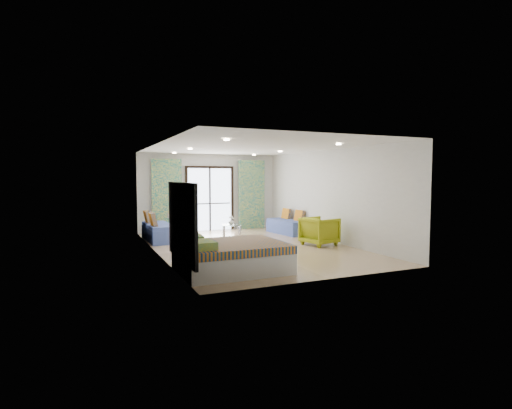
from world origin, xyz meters
name	(u,v)px	position (x,y,z in m)	size (l,w,h in m)	color
floor	(251,247)	(0.00, 0.00, 0.00)	(5.00, 7.50, 0.01)	tan
ceiling	(251,147)	(0.00, 0.00, 2.70)	(5.00, 7.50, 0.01)	silver
wall_back	(210,192)	(0.00, 3.75, 1.35)	(5.00, 0.01, 2.70)	silver
wall_front	(331,207)	(0.00, -3.75, 1.35)	(5.00, 0.01, 2.70)	silver
wall_left	(157,199)	(-2.50, 0.00, 1.35)	(0.01, 7.50, 2.70)	silver
wall_right	(329,196)	(2.50, 0.00, 1.35)	(0.01, 7.50, 2.70)	silver
balcony_door	(210,195)	(0.00, 3.72, 1.26)	(1.76, 0.08, 2.28)	black
balcony_rail	(210,204)	(0.00, 3.73, 0.95)	(1.52, 0.03, 0.04)	#595451
curtain_left	(167,196)	(-1.55, 3.57, 1.25)	(1.00, 0.10, 2.50)	beige
curtain_right	(252,195)	(1.55, 3.57, 1.25)	(1.00, 0.10, 2.50)	beige
downlight_a	(227,140)	(-1.40, -2.00, 2.67)	(0.12, 0.12, 0.02)	#FFE0B2
downlight_b	(339,144)	(1.40, -2.00, 2.67)	(0.12, 0.12, 0.02)	#FFE0B2
downlight_c	(190,149)	(-1.40, 1.00, 2.67)	(0.12, 0.12, 0.02)	#FFE0B2
downlight_d	(280,152)	(1.40, 1.00, 2.67)	(0.12, 0.12, 0.02)	#FFE0B2
downlight_e	(174,153)	(-1.40, 3.00, 2.67)	(0.12, 0.12, 0.02)	#FFE0B2
downlight_f	(254,155)	(1.40, 3.00, 2.67)	(0.12, 0.12, 0.02)	#FFE0B2
headboard	(182,222)	(-2.46, -2.40, 1.05)	(0.06, 2.10, 1.50)	black
switch_plate	(168,216)	(-2.47, -1.15, 1.05)	(0.02, 0.10, 0.10)	silver
bed	(230,256)	(-1.48, -2.40, 0.30)	(2.09, 1.70, 0.72)	silver
daybed_left	(158,231)	(-2.12, 2.07, 0.28)	(0.76, 1.83, 0.89)	#4357A1
daybed_right	(287,226)	(2.11, 1.84, 0.25)	(0.80, 1.71, 0.82)	#4357A1
coffee_table	(232,226)	(0.19, 2.00, 0.34)	(0.71, 0.71, 0.66)	silver
vase	(231,222)	(0.18, 2.03, 0.47)	(0.18, 0.19, 0.18)	white
armchair	(320,230)	(1.87, -0.51, 0.43)	(0.84, 0.78, 0.86)	#9BA315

